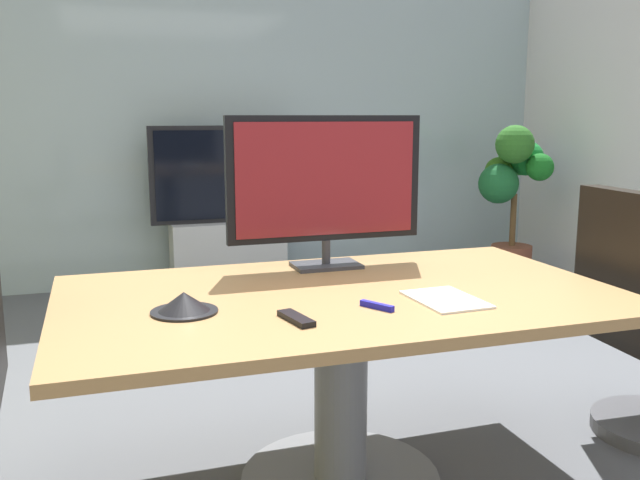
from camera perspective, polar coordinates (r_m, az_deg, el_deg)
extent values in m
plane|color=#515459|center=(2.91, 3.53, -18.18)|extent=(7.72, 7.72, 0.00)
cube|color=#9EB2B7|center=(5.81, -8.83, 9.81)|extent=(6.01, 0.10, 2.69)
cube|color=olive|center=(2.51, 1.79, -4.80)|extent=(2.02, 1.19, 0.04)
cylinder|color=slate|center=(2.63, 1.74, -12.74)|extent=(0.20, 0.20, 0.71)
cylinder|color=slate|center=(2.78, 1.70, -19.22)|extent=(0.76, 0.76, 0.03)
cube|color=black|center=(3.08, 23.67, -1.73)|extent=(0.12, 0.46, 0.60)
cube|color=black|center=(3.48, 23.99, -4.00)|extent=(0.28, 0.07, 0.03)
cube|color=#333338|center=(2.91, 0.51, -2.12)|extent=(0.28, 0.18, 0.02)
cylinder|color=#333338|center=(2.89, 0.51, -0.99)|extent=(0.04, 0.04, 0.10)
cube|color=black|center=(2.86, 0.45, 5.15)|extent=(0.84, 0.04, 0.52)
cube|color=maroon|center=(2.84, 0.58, 5.12)|extent=(0.77, 0.01, 0.47)
cube|color=#B7BABC|center=(5.58, -7.67, -1.24)|extent=(0.90, 0.36, 0.55)
cube|color=black|center=(5.47, -7.80, 5.46)|extent=(1.20, 0.06, 0.76)
cube|color=black|center=(5.43, -7.73, 5.43)|extent=(1.12, 0.01, 0.69)
cylinder|color=brown|center=(6.06, 15.63, -1.83)|extent=(0.34, 0.34, 0.30)
cylinder|color=brown|center=(5.99, 15.80, 1.63)|extent=(0.05, 0.05, 0.44)
sphere|color=#197E2F|center=(6.02, 16.83, 6.54)|extent=(0.29, 0.29, 0.29)
sphere|color=green|center=(6.17, 16.20, 6.74)|extent=(0.33, 0.33, 0.33)
sphere|color=#2C5F16|center=(6.00, 14.69, 5.58)|extent=(0.24, 0.24, 0.24)
sphere|color=#1A5B2C|center=(5.86, 14.67, 4.57)|extent=(0.33, 0.33, 0.33)
sphere|color=#2B6922|center=(5.80, 15.95, 7.68)|extent=(0.31, 0.31, 0.31)
sphere|color=#16651D|center=(5.86, 17.87, 5.81)|extent=(0.22, 0.22, 0.22)
cone|color=black|center=(2.28, -11.28, -5.12)|extent=(0.19, 0.19, 0.07)
cylinder|color=black|center=(2.29, -11.25, -5.87)|extent=(0.22, 0.22, 0.01)
cube|color=black|center=(2.16, -2.01, -6.55)|extent=(0.08, 0.18, 0.02)
cube|color=#1919A5|center=(2.30, 4.77, -5.49)|extent=(0.08, 0.12, 0.02)
cube|color=white|center=(2.43, 10.44, -4.90)|extent=(0.22, 0.31, 0.01)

